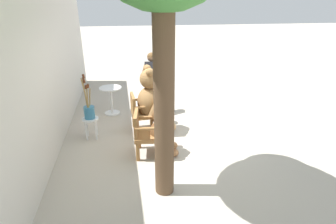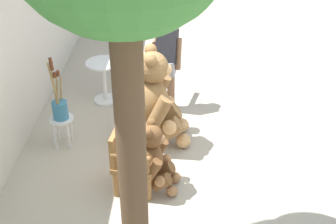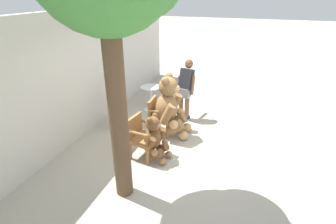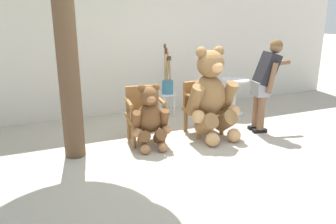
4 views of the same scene
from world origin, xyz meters
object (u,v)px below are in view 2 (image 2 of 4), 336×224
at_px(wooden_chair_right, 138,113).
at_px(teddy_bear_large, 156,98).
at_px(wooden_chair_left, 131,157).
at_px(brush_bucket, 59,106).
at_px(person_visitor, 167,55).
at_px(white_stool, 62,124).
at_px(round_side_table, 104,77).
at_px(teddy_bear_small, 154,157).

bearing_deg(wooden_chair_right, teddy_bear_large, -87.88).
height_order(wooden_chair_left, brush_bucket, brush_bucket).
bearing_deg(brush_bucket, teddy_bear_large, -82.48).
relative_size(teddy_bear_large, brush_bucket, 1.53).
height_order(wooden_chair_right, person_visitor, person_visitor).
distance_m(wooden_chair_right, white_stool, 1.10).
xyz_separation_m(person_visitor, brush_bucket, (-1.17, 1.45, -0.26)).
bearing_deg(teddy_bear_large, wooden_chair_right, 92.12).
height_order(brush_bucket, round_side_table, brush_bucket).
distance_m(white_stool, brush_bucket, 0.30).
bearing_deg(white_stool, person_visitor, -51.20).
height_order(wooden_chair_left, teddy_bear_small, teddy_bear_small).
relative_size(wooden_chair_left, white_stool, 1.87).
relative_size(teddy_bear_large, round_side_table, 2.04).
distance_m(teddy_bear_small, person_visitor, 2.09).
xyz_separation_m(wooden_chair_left, teddy_bear_small, (-0.01, -0.29, 0.01)).
distance_m(person_visitor, brush_bucket, 1.88).
distance_m(person_visitor, white_stool, 1.94).
height_order(wooden_chair_right, round_side_table, wooden_chair_right).
relative_size(teddy_bear_small, white_stool, 2.11).
height_order(wooden_chair_left, person_visitor, person_visitor).
bearing_deg(person_visitor, white_stool, 128.80).
bearing_deg(round_side_table, teddy_bear_large, -139.70).
height_order(teddy_bear_large, teddy_bear_small, teddy_bear_large).
distance_m(wooden_chair_left, white_stool, 1.39).
bearing_deg(teddy_bear_small, person_visitor, -2.01).
relative_size(teddy_bear_small, brush_bucket, 1.01).
bearing_deg(wooden_chair_right, brush_bucket, 98.80).
bearing_deg(brush_bucket, white_stool, -50.88).
relative_size(wooden_chair_left, wooden_chair_right, 1.00).
bearing_deg(person_visitor, wooden_chair_left, 169.82).
relative_size(wooden_chair_left, teddy_bear_large, 0.58).
bearing_deg(teddy_bear_small, teddy_bear_large, 1.78).
bearing_deg(teddy_bear_small, round_side_table, 24.19).
distance_m(wooden_chair_left, teddy_bear_large, 1.10).
relative_size(wooden_chair_right, teddy_bear_small, 0.89).
height_order(wooden_chair_left, teddy_bear_large, teddy_bear_large).
bearing_deg(teddy_bear_large, wooden_chair_left, 165.96).
xyz_separation_m(wooden_chair_left, white_stool, (0.86, 1.09, -0.11)).
distance_m(brush_bucket, round_side_table, 1.36).
xyz_separation_m(teddy_bear_large, round_side_table, (1.11, 0.94, -0.27)).
bearing_deg(teddy_bear_large, white_stool, 97.46).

